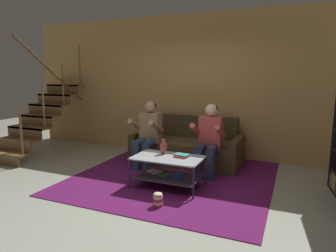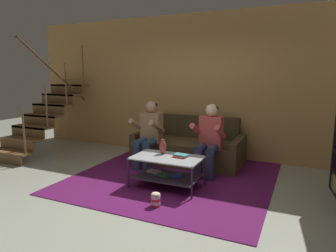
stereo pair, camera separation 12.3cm
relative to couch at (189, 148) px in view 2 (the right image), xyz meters
name	(u,v)px [view 2 (the right image)]	position (x,y,z in m)	size (l,w,h in m)	color
ground	(149,197)	(0.10, -1.82, -0.28)	(16.80, 16.80, 0.00)	#A7AD9B
back_partition	(205,86)	(0.10, 0.64, 1.17)	(8.40, 0.12, 2.90)	tan
staircase_run	(43,114)	(-3.15, -0.61, 0.57)	(0.93, 2.02, 2.38)	brown
couch	(189,148)	(0.00, 0.00, 0.00)	(2.04, 0.97, 0.87)	#473B23
person_seated_left	(149,132)	(-0.57, -0.57, 0.37)	(0.50, 0.58, 1.21)	#2A445B
person_seated_right	(209,137)	(0.57, -0.57, 0.37)	(0.50, 0.58, 1.20)	navy
coffee_table	(167,167)	(0.16, -1.37, 0.02)	(1.03, 0.62, 0.47)	#B5C1C7
area_rug	(177,175)	(0.08, -0.81, -0.28)	(3.14, 3.32, 0.01)	#5C1550
vase	(163,147)	(0.03, -1.23, 0.29)	(0.11, 0.11, 0.23)	brown
book_stack	(181,156)	(0.35, -1.29, 0.21)	(0.22, 0.18, 0.04)	red
popcorn_tub	(156,200)	(0.32, -2.06, -0.19)	(0.12, 0.12, 0.19)	red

